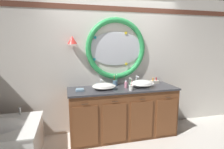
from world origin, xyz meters
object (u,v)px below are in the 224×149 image
(toothbrush_holder_right, at_px, (131,87))
(sink_basin_right, at_px, (142,83))
(folded_hand_towel, at_px, (80,90))
(toiletry_basket, at_px, (154,82))
(soap_dispenser, at_px, (126,84))
(sink_basin_left, at_px, (104,86))
(toothbrush_holder_left, at_px, (115,83))

(toothbrush_holder_right, bearing_deg, sink_basin_right, 33.20)
(folded_hand_towel, relative_size, toiletry_basket, 0.88)
(folded_hand_towel, distance_m, toiletry_basket, 1.52)
(toothbrush_holder_right, bearing_deg, soap_dispenser, 96.23)
(sink_basin_right, bearing_deg, sink_basin_left, -180.00)
(sink_basin_left, distance_m, toiletry_basket, 1.11)
(sink_basin_left, bearing_deg, sink_basin_right, 0.00)
(toiletry_basket, bearing_deg, toothbrush_holder_left, 179.00)
(toothbrush_holder_right, bearing_deg, toiletry_basket, 32.18)
(sink_basin_left, height_order, folded_hand_towel, sink_basin_left)
(sink_basin_left, xyz_separation_m, toothbrush_holder_left, (0.27, 0.24, -0.00))
(toothbrush_holder_left, xyz_separation_m, soap_dispenser, (0.14, -0.22, 0.01))
(sink_basin_left, xyz_separation_m, folded_hand_towel, (-0.41, -0.00, -0.04))
(toothbrush_holder_left, xyz_separation_m, folded_hand_towel, (-0.68, -0.25, -0.03))
(sink_basin_right, relative_size, folded_hand_towel, 3.13)
(sink_basin_right, xyz_separation_m, folded_hand_towel, (-1.12, -0.00, -0.05))
(soap_dispenser, bearing_deg, toiletry_basket, 17.21)
(toothbrush_holder_right, height_order, soap_dispenser, toothbrush_holder_right)
(sink_basin_right, distance_m, soap_dispenser, 0.30)
(sink_basin_left, relative_size, sink_basin_right, 0.93)
(toothbrush_holder_right, height_order, toiletry_basket, toothbrush_holder_right)
(soap_dispenser, bearing_deg, folded_hand_towel, -178.41)
(toothbrush_holder_left, height_order, soap_dispenser, toothbrush_holder_left)
(toothbrush_holder_right, xyz_separation_m, soap_dispenser, (-0.02, 0.20, 0.01))
(toothbrush_holder_left, bearing_deg, folded_hand_towel, -160.26)
(sink_basin_left, xyz_separation_m, sink_basin_right, (0.71, 0.00, 0.01))
(sink_basin_left, xyz_separation_m, soap_dispenser, (0.41, 0.02, 0.00))
(toothbrush_holder_left, bearing_deg, soap_dispenser, -57.81)
(folded_hand_towel, bearing_deg, toiletry_basket, 8.78)
(sink_basin_right, height_order, soap_dispenser, soap_dispenser)
(sink_basin_right, height_order, toiletry_basket, sink_basin_right)
(toothbrush_holder_left, bearing_deg, sink_basin_right, -29.02)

